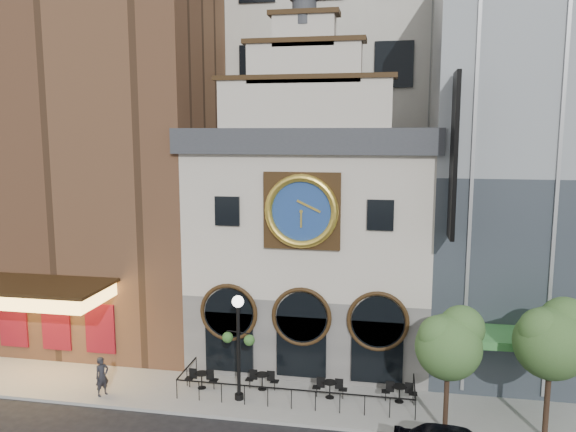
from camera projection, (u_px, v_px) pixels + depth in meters
The scene contains 15 objects.
ground at pixel (286, 426), 23.44m from camera, with size 120.00×120.00×0.00m, color black.
sidewalk at pixel (296, 397), 25.86m from camera, with size 44.00×5.00×0.15m, color gray.
clock_building at pixel (313, 235), 30.06m from camera, with size 12.60×8.78×18.65m.
theater_building at pixel (104, 125), 33.63m from camera, with size 14.00×15.60×25.00m.
retail_building at pixel (566, 171), 29.31m from camera, with size 14.00×14.40×20.00m.
office_tower at pixel (338, 21), 39.95m from camera, with size 20.00×16.00×40.00m, color beige.
cafe_railing at pixel (296, 386), 25.78m from camera, with size 10.60×2.60×0.90m, color black, non-canonical shape.
bistro_0 at pixel (202, 379), 26.50m from camera, with size 1.58×0.68×0.90m.
bistro_1 at pixel (262, 380), 26.38m from camera, with size 1.58×0.68×0.90m.
bistro_2 at pixel (330, 388), 25.55m from camera, with size 1.58×0.68×0.90m.
bistro_3 at pixel (399, 392), 25.14m from camera, with size 1.58×0.68×0.90m.
pedestrian at pixel (102, 376), 25.74m from camera, with size 0.67×0.44×1.83m, color black.
lamppost at pixel (238, 336), 25.02m from camera, with size 1.54×0.66×4.86m.
tree_left at pixel (450, 342), 22.10m from camera, with size 2.72×2.61×5.23m.
tree_right at pixel (553, 337), 21.65m from camera, with size 2.95×2.84×5.69m.
Camera 1 is at (4.08, -21.51, 12.12)m, focal length 35.00 mm.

